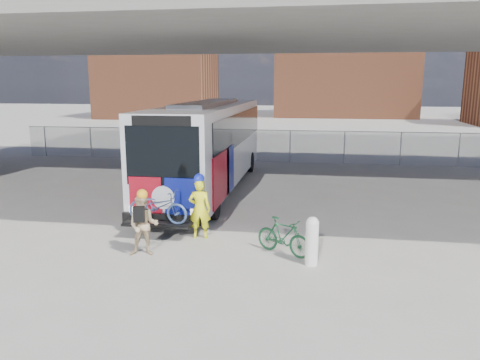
% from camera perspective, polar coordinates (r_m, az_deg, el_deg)
% --- Properties ---
extents(ground, '(160.00, 160.00, 0.00)m').
position_cam_1_polar(ground, '(15.18, -0.31, -5.21)').
color(ground, '#9E9991').
rests_on(ground, ground).
extents(bus, '(2.67, 13.00, 3.69)m').
position_cam_1_polar(bus, '(19.62, -3.85, 4.93)').
color(bus, silver).
rests_on(bus, ground).
extents(overpass, '(40.00, 16.00, 7.95)m').
position_cam_1_polar(overpass, '(18.60, 1.81, 18.28)').
color(overpass, '#605E59').
rests_on(overpass, ground).
extents(chainlink_fence, '(30.00, 0.06, 30.00)m').
position_cam_1_polar(chainlink_fence, '(26.60, 3.98, 5.24)').
color(chainlink_fence, gray).
rests_on(chainlink_fence, ground).
extents(brick_buildings, '(54.00, 22.00, 12.00)m').
position_cam_1_polar(brick_buildings, '(62.56, 8.32, 12.54)').
color(brick_buildings, brown).
rests_on(brick_buildings, ground).
extents(smokestack, '(2.20, 2.20, 25.00)m').
position_cam_1_polar(smokestack, '(70.74, 19.52, 17.66)').
color(smokestack, brown).
rests_on(smokestack, ground).
extents(bollard, '(0.32, 0.32, 1.23)m').
position_cam_1_polar(bollard, '(11.71, 8.76, -7.15)').
color(bollard, white).
rests_on(bollard, ground).
extents(cyclist_hivis, '(0.68, 0.50, 1.91)m').
position_cam_1_polar(cyclist_hivis, '(13.53, -4.95, -3.32)').
color(cyclist_hivis, yellow).
rests_on(cyclist_hivis, ground).
extents(cyclist_tan, '(0.90, 0.77, 1.77)m').
position_cam_1_polar(cyclist_tan, '(12.40, -11.69, -5.33)').
color(cyclist_tan, tan).
rests_on(cyclist_tan, ground).
extents(bike_parked, '(1.65, 1.21, 0.99)m').
position_cam_1_polar(bike_parked, '(12.37, 5.31, -6.85)').
color(bike_parked, '#154326').
rests_on(bike_parked, ground).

